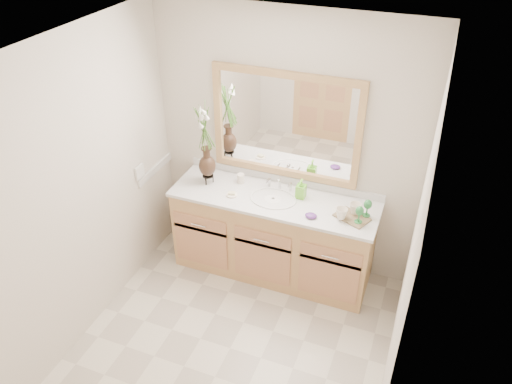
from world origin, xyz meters
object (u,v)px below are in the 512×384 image
at_px(flower_vase, 205,133).
at_px(soap_bottle, 301,189).
at_px(tray, 352,217).
at_px(tumbler, 241,178).

height_order(flower_vase, soap_bottle, flower_vase).
xyz_separation_m(soap_bottle, tray, (0.48, -0.14, -0.07)).
bearing_deg(flower_vase, tumbler, 20.79).
relative_size(soap_bottle, tray, 0.60).
distance_m(flower_vase, soap_bottle, 0.96).
distance_m(flower_vase, tumbler, 0.55).
height_order(soap_bottle, tray, soap_bottle).
distance_m(tumbler, soap_bottle, 0.58).
height_order(tumbler, tray, tumbler).
height_order(tumbler, soap_bottle, soap_bottle).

